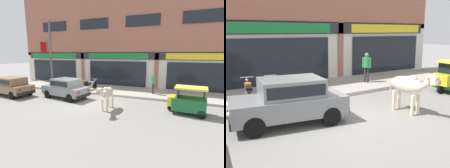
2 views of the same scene
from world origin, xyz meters
TOP-DOWN VIEW (x-y plane):
  - ground_plane at (0.00, 0.00)m, footprint 90.00×90.00m
  - sidewalk at (0.00, 4.10)m, footprint 19.00×3.80m
  - shop_building at (-0.00, 6.26)m, footprint 23.00×1.40m
  - cow at (2.01, -0.90)m, footprint 0.54×2.15m
  - car_0 at (-1.94, 0.44)m, footprint 3.78×2.16m
  - car_1 at (-6.37, -0.52)m, footprint 3.74×2.01m
  - auto_rickshaw at (6.42, 0.14)m, footprint 2.04×1.30m
  - motorcycle_0 at (-2.41, 3.38)m, footprint 0.64×1.79m
  - motorcycle_1 at (-1.40, 3.25)m, footprint 0.55×1.81m
  - pedestrian at (3.95, 3.69)m, footprint 0.32×0.46m
  - utility_pole at (-4.98, 2.50)m, footprint 0.18×0.18m

SIDE VIEW (x-z plane):
  - ground_plane at x=0.00m, z-range 0.00..0.00m
  - sidewalk at x=0.00m, z-range 0.00..0.16m
  - motorcycle_0 at x=-2.41m, z-range 0.11..0.98m
  - motorcycle_1 at x=-1.40m, z-range 0.11..0.98m
  - auto_rickshaw at x=6.42m, z-range -0.10..1.42m
  - car_0 at x=-1.94m, z-range 0.08..1.54m
  - car_1 at x=-6.37m, z-range 0.08..1.54m
  - cow at x=2.01m, z-range 0.20..1.81m
  - pedestrian at x=3.95m, z-range 0.34..1.94m
  - utility_pole at x=-4.98m, z-range 0.16..6.11m
  - shop_building at x=0.00m, z-range -0.19..10.11m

